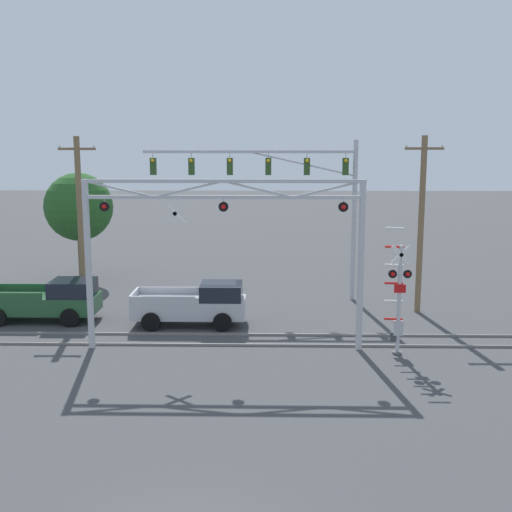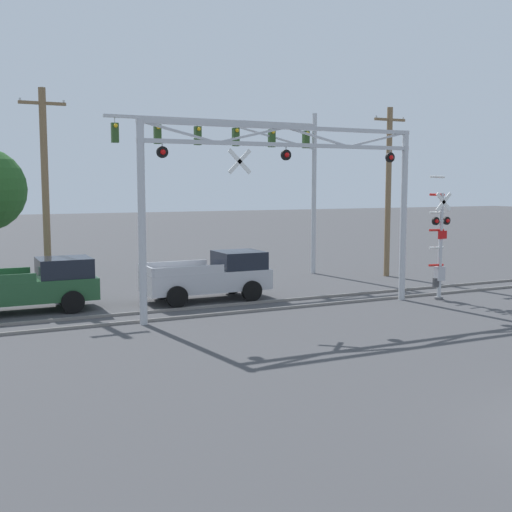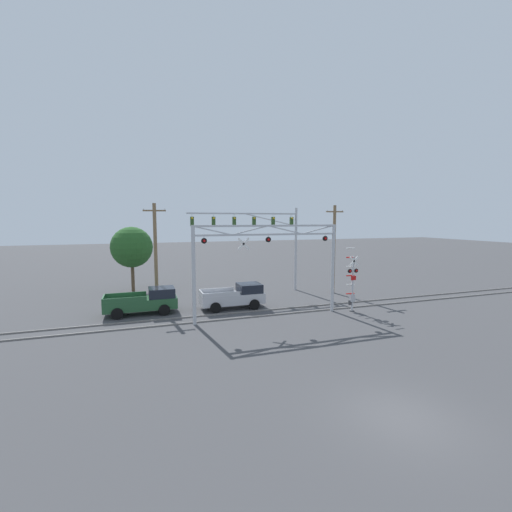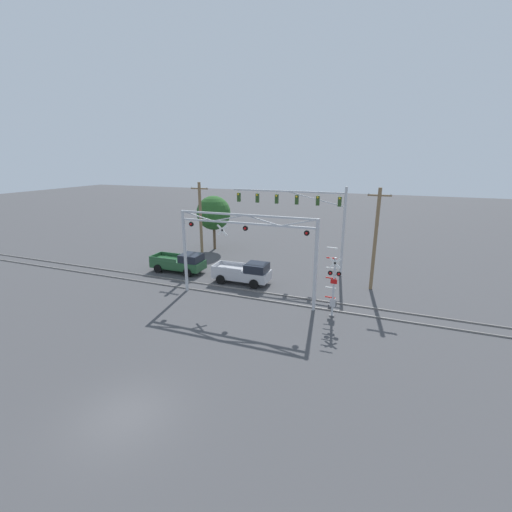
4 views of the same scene
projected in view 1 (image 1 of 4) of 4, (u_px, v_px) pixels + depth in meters
rail_track_near at (225, 345)px, 25.71m from camera, size 80.00×0.08×0.10m
rail_track_far at (227, 334)px, 27.13m from camera, size 80.00×0.08×0.10m
crossing_gantry at (223, 236)px, 24.66m from camera, size 10.84×0.28×6.68m
crossing_signal_mast at (398, 302)px, 24.38m from camera, size 1.06×0.35×4.95m
traffic_signal_span at (294, 186)px, 32.50m from camera, size 10.85×0.39×8.21m
pickup_truck_lead at (195, 304)px, 28.57m from camera, size 5.01×2.20×1.91m
pickup_truck_following at (47, 300)px, 29.26m from camera, size 5.22×2.20×1.91m
utility_pole_left at (80, 221)px, 31.09m from camera, size 1.80×0.28×8.37m
utility_pole_right at (421, 223)px, 30.21m from camera, size 1.80×0.28×8.39m
background_tree_beyond_span at (79, 207)px, 37.43m from camera, size 3.98×3.98×6.36m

